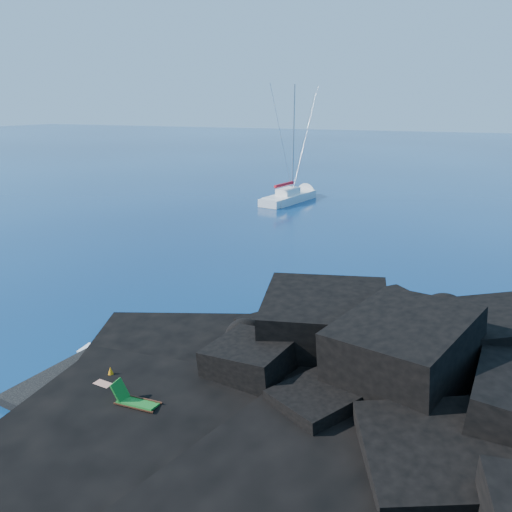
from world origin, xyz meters
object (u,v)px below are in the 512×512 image
Objects in this scene: deck_chair at (138,398)px; sunbather at (103,386)px; sailboat at (290,201)px; marker_cone at (111,374)px.

sunbather is at bearing 160.73° from deck_chair.
sailboat is 39.70m from marker_cone.
sailboat is 40.38m from sunbather.
sailboat reaches higher than sunbather.
deck_chair is at bearing -29.80° from marker_cone.
deck_chair is (9.00, -40.36, 0.90)m from sailboat.
sailboat is 7.88× the size of deck_chair.
deck_chair reaches higher than sunbather.
deck_chair reaches higher than marker_cone.
deck_chair is 2.53m from marker_cone.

